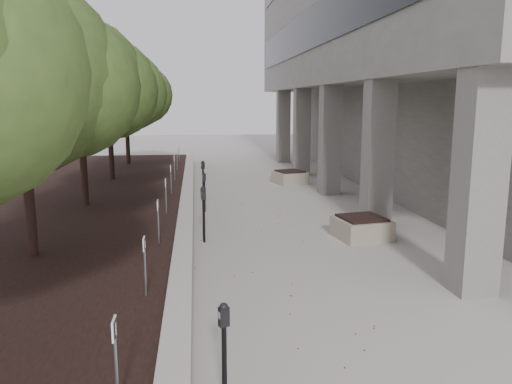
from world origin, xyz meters
TOP-DOWN VIEW (x-y plane):
  - ground at (0.00, 0.00)m, footprint 90.00×90.00m
  - retaining_wall at (-1.82, 9.00)m, footprint 0.39×26.00m
  - planting_bed at (-5.50, 9.00)m, footprint 7.00×26.00m
  - crabapple_tree_2 at (-4.80, 3.00)m, footprint 4.60×4.00m
  - crabapple_tree_3 at (-4.80, 8.00)m, footprint 4.60×4.00m
  - crabapple_tree_4 at (-4.80, 13.00)m, footprint 4.60×4.00m
  - crabapple_tree_5 at (-4.80, 18.00)m, footprint 4.60×4.00m
  - parking_sign_1 at (-2.35, -2.50)m, footprint 0.04×0.22m
  - parking_sign_2 at (-2.35, 0.50)m, footprint 0.04×0.22m
  - parking_sign_3 at (-2.35, 3.50)m, footprint 0.04×0.22m
  - parking_sign_4 at (-2.35, 6.50)m, footprint 0.04×0.22m
  - parking_sign_5 at (-2.35, 9.50)m, footprint 0.04×0.22m
  - parking_sign_6 at (-2.35, 12.50)m, footprint 0.04×0.22m
  - parking_sign_7 at (-2.35, 15.50)m, footprint 0.04×0.22m
  - parking_sign_8 at (-2.35, 18.50)m, footprint 0.04×0.22m
  - parking_meter_1 at (-1.26, -2.08)m, footprint 0.15×0.13m
  - parking_meter_2 at (-1.36, 5.29)m, footprint 0.16×0.14m
  - parking_meter_3 at (-1.36, 4.89)m, footprint 0.14×0.11m
  - parking_meter_4 at (-1.27, 8.35)m, footprint 0.12×0.09m
  - parking_meter_5 at (-1.28, 10.33)m, footprint 0.16×0.14m
  - planter_front at (2.60, 4.78)m, footprint 1.40×1.40m
  - planter_back at (2.40, 13.50)m, footprint 1.49×1.49m
  - berry_scatter at (-0.10, 5.00)m, footprint 3.30×14.10m

SIDE VIEW (x-z plane):
  - ground at x=0.00m, z-range 0.00..0.00m
  - berry_scatter at x=-0.10m, z-range 0.00..0.02m
  - planting_bed at x=-5.50m, z-range 0.00..0.40m
  - retaining_wall at x=-1.82m, z-range 0.00..0.50m
  - planter_back at x=2.40m, z-range 0.00..0.56m
  - planter_front at x=2.60m, z-range 0.00..0.57m
  - parking_meter_4 at x=-1.27m, z-range 0.00..1.25m
  - parking_meter_1 at x=-1.26m, z-range 0.00..1.29m
  - parking_meter_2 at x=-1.36m, z-range 0.00..1.35m
  - parking_meter_3 at x=-1.36m, z-range 0.00..1.36m
  - parking_meter_5 at x=-1.28m, z-range 0.00..1.39m
  - parking_sign_1 at x=-2.35m, z-range 0.40..1.36m
  - parking_sign_2 at x=-2.35m, z-range 0.40..1.36m
  - parking_sign_3 at x=-2.35m, z-range 0.40..1.36m
  - parking_sign_4 at x=-2.35m, z-range 0.40..1.36m
  - parking_sign_5 at x=-2.35m, z-range 0.40..1.36m
  - parking_sign_6 at x=-2.35m, z-range 0.40..1.36m
  - parking_sign_7 at x=-2.35m, z-range 0.40..1.36m
  - parking_sign_8 at x=-2.35m, z-range 0.40..1.36m
  - crabapple_tree_2 at x=-4.80m, z-range 0.40..5.84m
  - crabapple_tree_3 at x=-4.80m, z-range 0.40..5.84m
  - crabapple_tree_4 at x=-4.80m, z-range 0.40..5.84m
  - crabapple_tree_5 at x=-4.80m, z-range 0.40..5.84m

